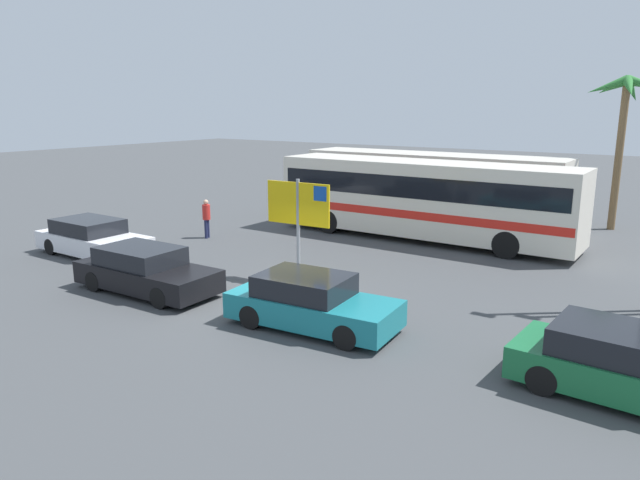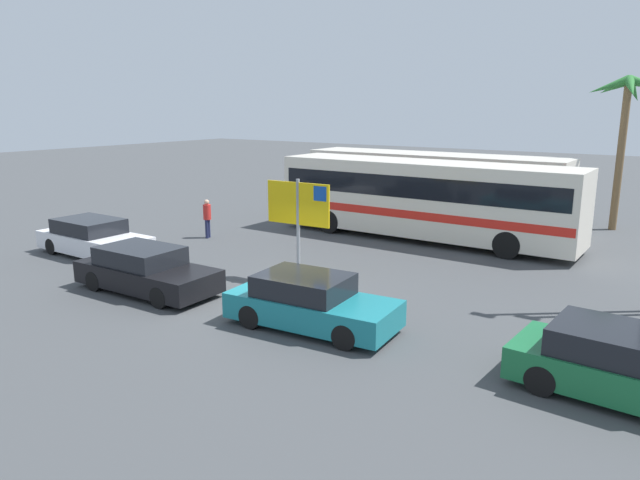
% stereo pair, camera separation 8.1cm
% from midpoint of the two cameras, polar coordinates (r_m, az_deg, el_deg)
% --- Properties ---
extents(ground, '(120.00, 120.00, 0.00)m').
position_cam_midpoint_polar(ground, '(16.24, -4.55, -6.30)').
color(ground, '#424447').
extents(bus_front_coach, '(12.29, 2.59, 3.17)m').
position_cam_midpoint_polar(bus_front_coach, '(24.02, 10.21, 4.24)').
color(bus_front_coach, silver).
rests_on(bus_front_coach, ground).
extents(bus_rear_coach, '(12.29, 2.59, 3.17)m').
position_cam_midpoint_polar(bus_rear_coach, '(28.05, 10.96, 5.44)').
color(bus_rear_coach, silver).
rests_on(bus_rear_coach, ground).
extents(ferry_sign, '(2.20, 0.19, 3.20)m').
position_cam_midpoint_polar(ferry_sign, '(17.75, -1.90, 3.16)').
color(ferry_sign, gray).
rests_on(ferry_sign, ground).
extents(car_teal, '(4.34, 2.12, 1.32)m').
position_cam_midpoint_polar(car_teal, '(14.41, -0.80, -6.13)').
color(car_teal, '#19757F').
rests_on(car_teal, ground).
extents(car_green, '(4.00, 2.00, 1.32)m').
position_cam_midpoint_polar(car_green, '(12.47, 27.31, -10.77)').
color(car_green, '#196638').
rests_on(car_green, ground).
extents(car_black, '(4.53, 1.92, 1.32)m').
position_cam_midpoint_polar(car_black, '(17.87, -16.53, -2.87)').
color(car_black, black).
rests_on(car_black, ground).
extents(car_white, '(4.57, 1.87, 1.32)m').
position_cam_midpoint_polar(car_white, '(22.86, -21.16, 0.19)').
color(car_white, silver).
rests_on(car_white, ground).
extents(pedestrian_near_sign, '(0.32, 0.32, 1.60)m').
position_cam_midpoint_polar(pedestrian_near_sign, '(24.48, -10.86, 2.36)').
color(pedestrian_near_sign, '#1E2347').
rests_on(pedestrian_near_sign, ground).
extents(palm_tree_seaside, '(3.20, 3.10, 6.61)m').
position_cam_midpoint_polar(palm_tree_seaside, '(28.46, 27.70, 11.31)').
color(palm_tree_seaside, brown).
rests_on(palm_tree_seaside, ground).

